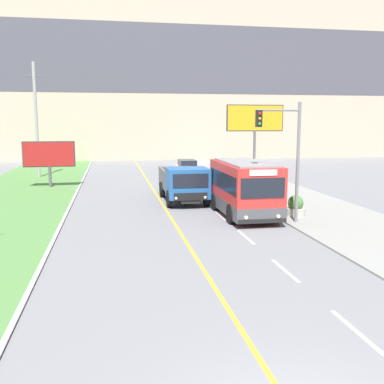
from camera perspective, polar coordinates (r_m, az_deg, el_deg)
lane_marking_centre at (r=10.14m, az=11.50°, el=-21.19°), size 2.88×140.00×0.01m
apartment_block_background at (r=64.23m, az=-7.66°, el=15.53°), size 80.00×8.04×25.13m
city_bus at (r=24.28m, az=6.67°, el=0.41°), size 2.62×6.12×2.96m
dump_truck at (r=28.06m, az=-0.93°, el=0.95°), size 2.56×6.69×2.32m
car_distant at (r=43.41m, az=-0.60°, el=3.11°), size 1.80×4.30×1.45m
utility_pole_far at (r=43.62m, az=-19.18°, el=8.65°), size 1.80×0.28×10.37m
traffic_light_mast at (r=22.51m, az=11.86°, el=5.56°), size 2.28×0.32×6.01m
billboard_large at (r=41.74m, az=8.00°, el=8.92°), size 5.31×0.24×6.60m
billboard_small at (r=36.54m, az=-17.70°, el=4.45°), size 3.93×0.24×3.58m
planter_round_near at (r=24.64m, az=13.01°, el=-1.85°), size 1.04×1.04×1.11m
planter_round_second at (r=29.26m, az=8.73°, el=-0.08°), size 1.01×1.01×1.07m
planter_round_third at (r=34.11m, az=6.15°, el=1.21°), size 0.95×0.95×1.02m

